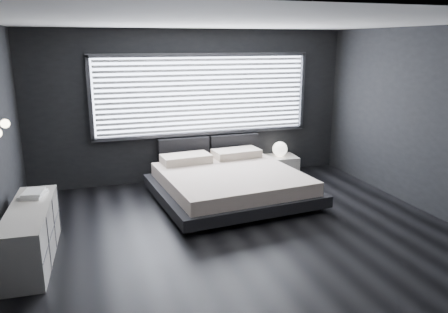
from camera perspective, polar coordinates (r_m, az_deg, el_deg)
name	(u,v)px	position (r m, az deg, el deg)	size (l,w,h in m)	color
room	(244,135)	(5.65, 2.66, 2.81)	(6.04, 6.00, 2.80)	black
window	(204,95)	(8.22, -2.66, 8.05)	(4.14, 0.09, 1.52)	white
headboard	(209,149)	(8.37, -1.92, 0.94)	(1.96, 0.16, 0.52)	black
sconce_far	(5,124)	(5.98, -26.71, 3.86)	(0.18, 0.11, 0.11)	silver
bed	(230,182)	(7.31, 0.76, -3.40)	(2.62, 2.52, 0.63)	black
nightstand	(280,165)	(8.78, 7.32, -1.11)	(0.63, 0.53, 0.37)	silver
orb_lamp	(280,149)	(8.69, 7.31, 0.98)	(0.29, 0.29, 0.29)	white
dresser	(32,234)	(5.80, -23.83, -9.23)	(0.57, 1.69, 0.67)	silver
book_stack	(33,194)	(6.06, -23.66, -4.47)	(0.35, 0.41, 0.07)	white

